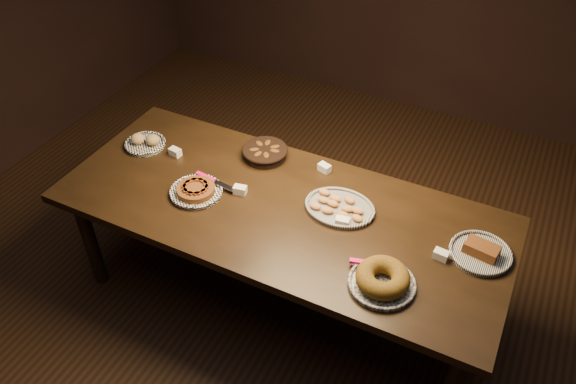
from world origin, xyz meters
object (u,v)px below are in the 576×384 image
at_px(bundt_cake_plate, 382,279).
at_px(buffet_table, 280,216).
at_px(apple_tart_plate, 196,190).
at_px(madeleine_platter, 339,207).

bearing_deg(bundt_cake_plate, buffet_table, 139.79).
height_order(apple_tart_plate, madeleine_platter, apple_tart_plate).
height_order(buffet_table, madeleine_platter, madeleine_platter).
xyz_separation_m(buffet_table, apple_tart_plate, (-0.45, -0.11, 0.09)).
relative_size(buffet_table, bundt_cake_plate, 7.10).
distance_m(apple_tart_plate, madeleine_platter, 0.77).
bearing_deg(apple_tart_plate, bundt_cake_plate, -14.00).
bearing_deg(apple_tart_plate, buffet_table, 7.79).
bearing_deg(madeleine_platter, buffet_table, -166.29).
height_order(apple_tart_plate, bundt_cake_plate, bundt_cake_plate).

